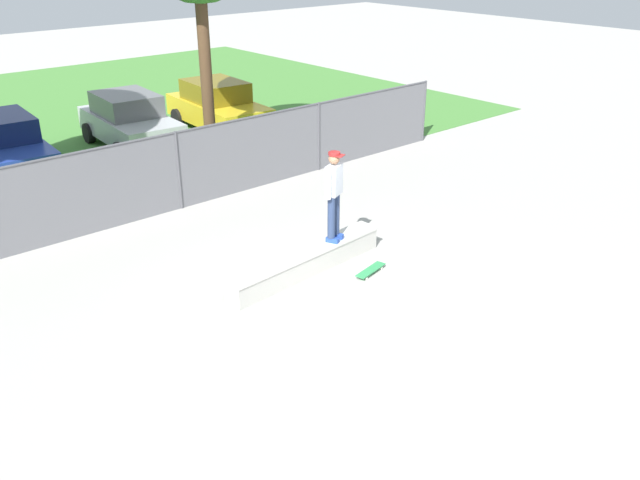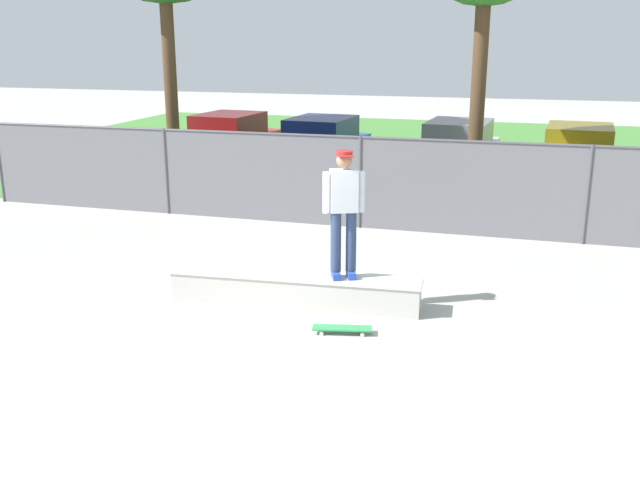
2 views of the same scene
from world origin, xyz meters
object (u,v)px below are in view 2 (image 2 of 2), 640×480
at_px(concrete_ledge, 294,289).
at_px(skateboarder, 344,208).
at_px(car_blue, 320,147).
at_px(car_silver, 457,152).
at_px(car_yellow, 577,158).
at_px(skateboard, 342,328).
at_px(car_red, 228,142).

distance_m(concrete_ledge, skateboarder, 1.47).
height_order(car_blue, car_silver, same).
relative_size(concrete_ledge, car_yellow, 0.87).
xyz_separation_m(skateboard, car_silver, (0.43, 10.92, 0.77)).
relative_size(concrete_ledge, car_silver, 0.87).
distance_m(concrete_ledge, car_yellow, 10.86).
xyz_separation_m(car_blue, car_silver, (3.82, 0.23, 0.00)).
bearing_deg(car_silver, car_blue, -176.62).
bearing_deg(skateboarder, car_yellow, 69.31).
bearing_deg(concrete_ledge, car_blue, 103.93).
bearing_deg(car_yellow, car_red, 178.65).
xyz_separation_m(car_blue, car_yellow, (6.90, 0.03, 0.00)).
relative_size(concrete_ledge, car_red, 0.87).
relative_size(concrete_ledge, skateboarder, 2.05).
bearing_deg(car_blue, skateboard, -72.40).
bearing_deg(car_blue, car_silver, 3.38).
relative_size(car_red, car_yellow, 1.00).
xyz_separation_m(concrete_ledge, skateboard, (0.95, -0.84, -0.17)).
distance_m(skateboarder, car_red, 11.82).
relative_size(skateboard, car_red, 0.19).
xyz_separation_m(car_red, car_yellow, (9.85, -0.23, 0.00)).
bearing_deg(concrete_ledge, skateboarder, 1.78).
height_order(car_silver, car_yellow, same).
relative_size(car_blue, car_yellow, 1.00).
relative_size(concrete_ledge, car_blue, 0.87).
bearing_deg(car_yellow, concrete_ledge, -114.30).
relative_size(car_silver, car_yellow, 1.00).
xyz_separation_m(skateboard, car_yellow, (3.51, 10.72, 0.77)).
xyz_separation_m(skateboarder, car_yellow, (3.72, 9.86, -0.68)).
distance_m(skateboard, car_silver, 10.95).
xyz_separation_m(skateboarder, skateboard, (0.21, -0.86, -1.45)).
distance_m(car_blue, car_silver, 3.82).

